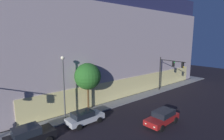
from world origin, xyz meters
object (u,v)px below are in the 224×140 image
car_black (29,135)px  street_lamp_sidewalk (64,80)px  sidewalk_tree (88,76)px  modern_building (95,43)px  traffic_light_far_corner (169,68)px  car_silver (84,117)px  car_red (162,117)px

car_black → street_lamp_sidewalk: bearing=28.2°
sidewalk_tree → modern_building: bearing=51.8°
modern_building → traffic_light_far_corner: bearing=-66.3°
modern_building → car_silver: modern_building is taller
street_lamp_sidewalk → modern_building: bearing=43.7°
modern_building → street_lamp_sidewalk: modern_building is taller
car_red → sidewalk_tree: bearing=117.0°
car_black → modern_building: bearing=40.1°
street_lamp_sidewalk → car_silver: size_ratio=1.72×
sidewalk_tree → car_red: 10.50m
traffic_light_far_corner → car_red: traffic_light_far_corner is taller
car_black → car_silver: size_ratio=0.98×
car_black → car_silver: 6.06m
modern_building → car_red: bearing=-103.3°
traffic_light_far_corner → car_black: size_ratio=1.42×
modern_building → car_black: size_ratio=9.31×
modern_building → car_red: 22.46m
traffic_light_far_corner → sidewalk_tree: bearing=171.8°
modern_building → car_silver: bearing=-128.5°
traffic_light_far_corner → street_lamp_sidewalk: bearing=175.0°
street_lamp_sidewalk → sidewalk_tree: 3.67m
modern_building → car_black: 24.43m
modern_building → car_black: (-17.67, -14.88, -7.94)m
street_lamp_sidewalk → car_red: 12.14m
car_silver → car_red: (6.78, -5.80, 0.04)m
car_black → car_silver: car_black is taller
traffic_light_far_corner → street_lamp_sidewalk: 19.10m
car_silver → sidewalk_tree: bearing=50.5°
modern_building → car_silver: size_ratio=9.16×
modern_building → sidewalk_tree: 15.50m
street_lamp_sidewalk → sidewalk_tree: (3.63, 0.55, -0.17)m
car_silver → car_red: car_red is taller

